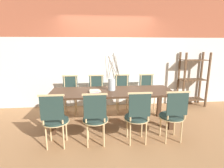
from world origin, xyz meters
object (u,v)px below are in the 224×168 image
(chair_far_center, at_px, (122,92))
(chair_near_center, at_px, (137,115))
(dining_table, at_px, (112,95))
(book_stack, at_px, (95,91))
(shelving_rack, at_px, (193,80))
(vase_centerpiece, at_px, (112,84))

(chair_far_center, bearing_deg, chair_near_center, 90.70)
(dining_table, xyz_separation_m, book_stack, (-0.37, -0.09, 0.12))
(dining_table, bearing_deg, shelving_rack, 23.83)
(dining_table, distance_m, chair_far_center, 0.87)
(chair_near_center, bearing_deg, vase_centerpiece, 113.28)
(dining_table, xyz_separation_m, vase_centerpiece, (0.00, 0.06, 0.24))
(book_stack, height_order, shelving_rack, shelving_rack)
(book_stack, xyz_separation_m, shelving_rack, (2.78, 1.16, -0.03))
(chair_near_center, bearing_deg, chair_far_center, 90.70)
(book_stack, bearing_deg, shelving_rack, 22.61)
(chair_near_center, bearing_deg, dining_table, 115.12)
(vase_centerpiece, xyz_separation_m, shelving_rack, (2.41, 1.01, -0.15))
(chair_near_center, xyz_separation_m, chair_far_center, (-0.02, 1.57, 0.00))
(dining_table, height_order, vase_centerpiece, vase_centerpiece)
(book_stack, bearing_deg, dining_table, 14.12)
(chair_near_center, height_order, chair_far_center, same)
(chair_far_center, height_order, book_stack, chair_far_center)
(vase_centerpiece, xyz_separation_m, book_stack, (-0.37, -0.15, -0.12))
(vase_centerpiece, distance_m, book_stack, 0.42)
(book_stack, bearing_deg, chair_near_center, -43.21)
(dining_table, height_order, chair_far_center, chair_far_center)
(book_stack, bearing_deg, vase_centerpiece, 22.30)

